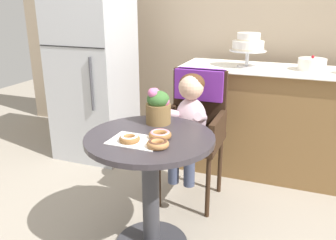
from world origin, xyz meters
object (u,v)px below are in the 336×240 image
object	(u,v)px
tiered_cake_stand	(248,45)
round_layer_cake	(312,64)
seated_child	(189,116)
donut_side	(158,144)
flower_vase	(158,105)
donut_front	(160,135)
donut_mid	(129,138)
wicker_chair	(196,114)
refrigerator	(93,66)
cafe_table	(150,170)

from	to	relation	value
tiered_cake_stand	round_layer_cake	xyz separation A→B (m)	(0.50, 0.04, -0.14)
seated_child	donut_side	bearing A→B (deg)	-86.10
flower_vase	seated_child	bearing A→B (deg)	74.03
donut_front	donut_side	size ratio (longest dim) A/B	1.08
donut_mid	donut_side	size ratio (longest dim) A/B	0.96
donut_side	flower_vase	size ratio (longest dim) A/B	0.51
donut_side	round_layer_cake	distance (m)	1.64
seated_child	flower_vase	bearing A→B (deg)	-105.97
flower_vase	donut_front	bearing A→B (deg)	-65.67
wicker_chair	donut_mid	world-z (taller)	wicker_chair
seated_child	refrigerator	distance (m)	1.25
wicker_chair	donut_mid	bearing A→B (deg)	-95.10
tiered_cake_stand	donut_front	bearing A→B (deg)	-100.43
wicker_chair	donut_side	world-z (taller)	wicker_chair
cafe_table	flower_vase	world-z (taller)	flower_vase
cafe_table	tiered_cake_stand	size ratio (longest dim) A/B	2.40
cafe_table	tiered_cake_stand	world-z (taller)	tiered_cake_stand
donut_mid	refrigerator	size ratio (longest dim) A/B	0.07
donut_front	tiered_cake_stand	size ratio (longest dim) A/B	0.41
donut_front	flower_vase	distance (m)	0.26
seated_child	donut_front	size ratio (longest dim) A/B	5.84
donut_front	donut_mid	bearing A→B (deg)	-140.60
seated_child	refrigerator	bearing A→B (deg)	153.06
wicker_chair	flower_vase	world-z (taller)	wicker_chair
cafe_table	refrigerator	xyz separation A→B (m)	(-1.05, 1.10, 0.34)
tiered_cake_stand	cafe_table	bearing A→B (deg)	-103.32
refrigerator	seated_child	bearing A→B (deg)	-26.94
wicker_chair	donut_side	bearing A→B (deg)	-83.47
cafe_table	donut_mid	bearing A→B (deg)	-118.04
donut_side	refrigerator	bearing A→B (deg)	133.10
wicker_chair	round_layer_cake	world-z (taller)	round_layer_cake
donut_side	round_layer_cake	size ratio (longest dim) A/B	0.54
donut_front	donut_side	world-z (taller)	same
wicker_chair	round_layer_cake	bearing A→B (deg)	43.90
cafe_table	wicker_chair	size ratio (longest dim) A/B	0.75
refrigerator	tiered_cake_stand	bearing A→B (deg)	8.38
refrigerator	donut_side	bearing A→B (deg)	-46.90
donut_side	flower_vase	bearing A→B (deg)	111.89
donut_mid	round_layer_cake	size ratio (longest dim) A/B	0.52
flower_vase	refrigerator	distance (m)	1.35
donut_front	donut_side	xyz separation A→B (m)	(0.04, -0.12, 0.00)
cafe_table	round_layer_cake	world-z (taller)	round_layer_cake
round_layer_cake	tiered_cake_stand	bearing A→B (deg)	-175.96
flower_vase	round_layer_cake	bearing A→B (deg)	53.06
donut_mid	flower_vase	xyz separation A→B (m)	(0.03, 0.33, 0.09)
seated_child	flower_vase	xyz separation A→B (m)	(-0.09, -0.32, 0.15)
donut_side	refrigerator	world-z (taller)	refrigerator
round_layer_cake	refrigerator	world-z (taller)	refrigerator
donut_mid	tiered_cake_stand	xyz separation A→B (m)	(0.37, 1.42, 0.34)
cafe_table	seated_child	bearing A→B (deg)	83.90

